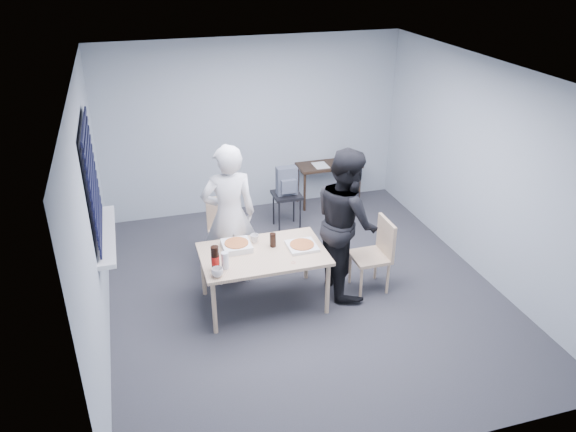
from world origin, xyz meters
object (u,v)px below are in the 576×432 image
object	(u,v)px
person_white	(229,216)
backpack	(287,181)
mug_b	(255,238)
person_black	(346,222)
chair_right	(377,250)
mug_a	(217,272)
dining_table	(263,257)
side_table	(329,169)
soda_bottle	(215,259)
stool	(287,201)
chair_far	(225,226)

from	to	relation	value
person_white	backpack	world-z (taller)	person_white
person_white	backpack	size ratio (longest dim) A/B	4.40
person_white	mug_b	xyz separation A→B (m)	(0.22, -0.32, -0.16)
person_black	chair_right	bearing A→B (deg)	-106.33
person_white	mug_a	world-z (taller)	person_white
person_black	mug_b	world-z (taller)	person_black
dining_table	side_table	size ratio (longest dim) A/B	1.41
side_table	person_white	bearing A→B (deg)	-136.79
side_table	mug_b	size ratio (longest dim) A/B	9.87
person_black	soda_bottle	world-z (taller)	person_black
side_table	stool	xyz separation A→B (m)	(-0.88, -0.65, -0.15)
person_black	dining_table	bearing A→B (deg)	93.47
chair_far	mug_a	size ratio (longest dim) A/B	7.24
stool	mug_a	size ratio (longest dim) A/B	4.41
chair_right	dining_table	bearing A→B (deg)	178.05
stool	mug_b	xyz separation A→B (m)	(-0.82, -1.48, 0.29)
person_black	mug_a	size ratio (longest dim) A/B	14.39
dining_table	soda_bottle	size ratio (longest dim) A/B	4.93
mug_a	mug_b	xyz separation A→B (m)	(0.54, 0.60, -0.00)
side_table	chair_right	bearing A→B (deg)	-96.86
mug_a	chair_far	bearing A→B (deg)	76.63
person_black	stool	distance (m)	1.76
dining_table	stool	world-z (taller)	dining_table
person_white	mug_a	size ratio (longest dim) A/B	14.39
dining_table	chair_far	bearing A→B (deg)	102.83
person_white	side_table	size ratio (longest dim) A/B	1.79
chair_right	person_white	bearing A→B (deg)	158.70
person_black	backpack	distance (m)	1.69
chair_far	stool	world-z (taller)	chair_far
dining_table	stool	size ratio (longest dim) A/B	2.56
mug_a	backpack	bearing A→B (deg)	56.80
dining_table	chair_right	bearing A→B (deg)	-1.95
mug_a	stool	bearing A→B (deg)	56.96
soda_bottle	stool	bearing A→B (deg)	55.39
chair_far	person_white	size ratio (longest dim) A/B	0.50
chair_right	person_white	size ratio (longest dim) A/B	0.50
chair_far	soda_bottle	xyz separation A→B (m)	(-0.33, -1.27, 0.30)
person_black	soda_bottle	xyz separation A→B (m)	(-1.57, -0.27, -0.07)
mug_b	dining_table	bearing A→B (deg)	-82.79
mug_b	soda_bottle	xyz separation A→B (m)	(-0.53, -0.48, 0.09)
chair_far	person_white	world-z (taller)	person_white
backpack	mug_b	distance (m)	1.68
mug_a	mug_b	size ratio (longest dim) A/B	1.23
side_table	dining_table	bearing A→B (deg)	-124.81
chair_right	backpack	world-z (taller)	backpack
person_white	side_table	world-z (taller)	person_white
mug_b	backpack	bearing A→B (deg)	60.86
person_black	soda_bottle	distance (m)	1.59
side_table	stool	distance (m)	1.10
person_black	mug_b	bearing A→B (deg)	78.83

